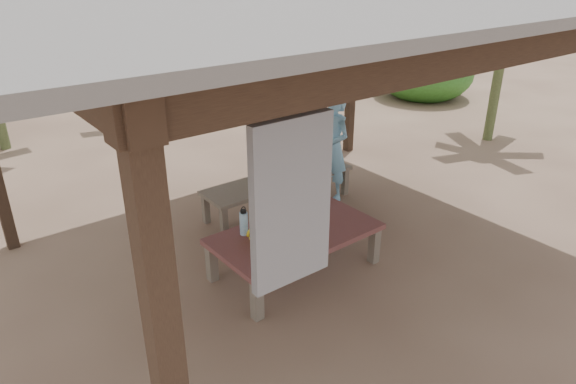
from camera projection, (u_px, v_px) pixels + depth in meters
ground at (311, 251)px, 6.14m from camera, size 80.00×80.00×0.00m
pavilion at (316, 6)px, 4.96m from camera, size 6.60×5.60×2.95m
work_table at (295, 237)px, 5.59m from camera, size 1.82×1.03×0.50m
bench at (279, 182)px, 7.05m from camera, size 2.20×0.61×0.45m
ripe_banana_bunch at (252, 238)px, 5.25m from camera, size 0.31×0.27×0.18m
plate at (309, 229)px, 5.57m from camera, size 0.23×0.23×0.04m
loose_banana_front at (321, 244)px, 5.27m from camera, size 0.14×0.05×0.04m
loose_banana_side at (318, 212)px, 5.92m from camera, size 0.09×0.14×0.04m
water_flask at (244, 223)px, 5.45m from camera, size 0.09×0.09×0.33m
green_banana_stalk at (264, 172)px, 6.82m from camera, size 0.28×0.28×0.32m
cooking_pot at (296, 167)px, 7.18m from camera, size 0.20×0.20×0.17m
skewer_rack at (316, 161)px, 7.28m from camera, size 0.18×0.08×0.24m
woman at (333, 147)px, 7.20m from camera, size 0.41×0.59×1.55m
banana_plant_n at (144, 15)px, 10.22m from camera, size 1.80×1.80×2.62m
banana_plant_e at (509, 12)px, 8.92m from camera, size 1.80×1.80×2.81m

